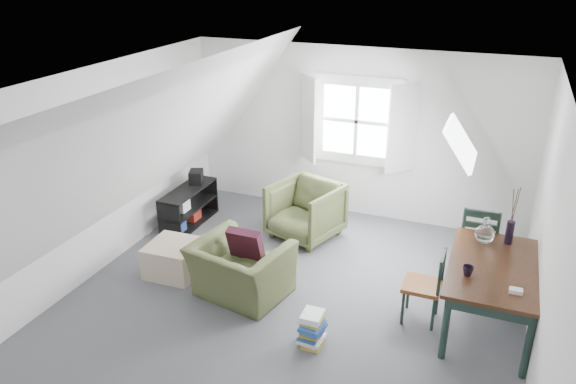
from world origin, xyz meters
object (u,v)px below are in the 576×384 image
at_px(dining_chair_near, 426,285).
at_px(media_shelf, 188,209).
at_px(armchair_far, 305,236).
at_px(ottoman, 174,258).
at_px(dining_table, 494,274).
at_px(armchair_near, 242,294).
at_px(magazine_stack, 312,329).
at_px(dining_chair_far, 479,241).

bearing_deg(dining_chair_near, media_shelf, -106.94).
bearing_deg(armchair_far, ottoman, -109.68).
bearing_deg(dining_table, dining_chair_near, -166.46).
height_order(dining_chair_near, media_shelf, dining_chair_near).
height_order(armchair_near, ottoman, ottoman).
xyz_separation_m(armchair_near, magazine_stack, (1.07, -0.55, 0.18)).
bearing_deg(media_shelf, dining_chair_far, -1.29).
xyz_separation_m(armchair_near, ottoman, (-0.98, 0.14, 0.20)).
xyz_separation_m(ottoman, dining_chair_far, (3.47, 1.24, 0.31)).
bearing_deg(dining_chair_far, dining_chair_near, 67.92).
height_order(armchair_far, dining_chair_far, dining_chair_far).
xyz_separation_m(dining_chair_near, magazine_stack, (-0.97, -0.84, -0.26)).
bearing_deg(armchair_near, armchair_far, -85.14).
distance_m(dining_chair_near, magazine_stack, 1.31).
height_order(dining_table, dining_chair_near, dining_chair_near).
xyz_separation_m(dining_chair_far, dining_chair_near, (-0.45, -1.09, -0.08)).
distance_m(dining_table, media_shelf, 4.34).
xyz_separation_m(armchair_far, dining_chair_near, (1.85, -1.36, 0.44)).
distance_m(armchair_far, dining_table, 2.87).
bearing_deg(ottoman, media_shelf, 113.66).
bearing_deg(magazine_stack, dining_table, 30.29).
bearing_deg(dining_table, dining_chair_far, 105.51).
bearing_deg(armchair_near, magazine_stack, 164.26).
bearing_deg(magazine_stack, armchair_near, 152.80).
bearing_deg(dining_chair_far, armchair_far, -6.37).
bearing_deg(dining_table, ottoman, -172.25).
bearing_deg(dining_chair_near, armchair_far, -126.44).
height_order(ottoman, dining_table, dining_table).
relative_size(armchair_near, dining_chair_far, 1.04).
distance_m(dining_table, magazine_stack, 1.94).
bearing_deg(armchair_far, armchair_near, -78.46).
bearing_deg(media_shelf, armchair_far, 7.98).
bearing_deg(armchair_far, dining_table, -8.29).
relative_size(dining_table, magazine_stack, 4.19).
xyz_separation_m(dining_table, magazine_stack, (-1.63, -0.95, -0.47)).
xyz_separation_m(ottoman, dining_chair_near, (3.02, 0.15, 0.24)).
bearing_deg(dining_table, magazine_stack, -146.11).
relative_size(dining_chair_far, media_shelf, 0.91).
bearing_deg(media_shelf, ottoman, -67.81).
bearing_deg(ottoman, armchair_far, 52.19).
xyz_separation_m(dining_chair_far, magazine_stack, (-1.42, -1.92, -0.33)).
height_order(armchair_near, media_shelf, media_shelf).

